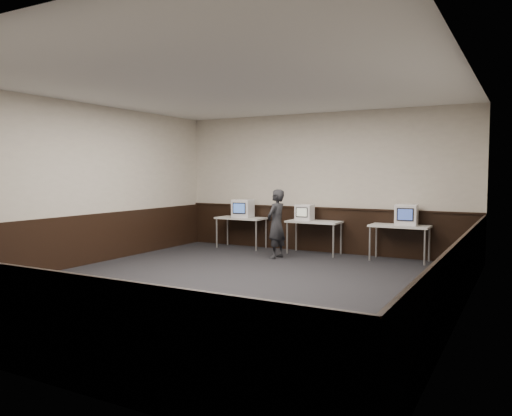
# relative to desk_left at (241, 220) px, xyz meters

# --- Properties ---
(floor) EXTENTS (8.00, 8.00, 0.00)m
(floor) POSITION_rel_desk_left_xyz_m (1.90, -3.60, -0.68)
(floor) COLOR black
(floor) RESTS_ON ground
(ceiling) EXTENTS (8.00, 8.00, 0.00)m
(ceiling) POSITION_rel_desk_left_xyz_m (1.90, -3.60, 2.52)
(ceiling) COLOR white
(ceiling) RESTS_ON back_wall
(back_wall) EXTENTS (7.00, 0.00, 7.00)m
(back_wall) POSITION_rel_desk_left_xyz_m (1.90, 0.40, 0.92)
(back_wall) COLOR #BEB5A6
(back_wall) RESTS_ON ground
(left_wall) EXTENTS (0.00, 8.00, 8.00)m
(left_wall) POSITION_rel_desk_left_xyz_m (-1.60, -3.60, 0.92)
(left_wall) COLOR #BEB5A6
(left_wall) RESTS_ON ground
(right_wall) EXTENTS (0.00, 8.00, 8.00)m
(right_wall) POSITION_rel_desk_left_xyz_m (5.40, -3.60, 0.92)
(right_wall) COLOR #BEB5A6
(right_wall) RESTS_ON ground
(wainscot_back) EXTENTS (6.98, 0.04, 1.00)m
(wainscot_back) POSITION_rel_desk_left_xyz_m (1.90, 0.38, -0.18)
(wainscot_back) COLOR black
(wainscot_back) RESTS_ON back_wall
(wainscot_front) EXTENTS (6.98, 0.04, 1.00)m
(wainscot_front) POSITION_rel_desk_left_xyz_m (1.90, -7.58, -0.18)
(wainscot_front) COLOR black
(wainscot_front) RESTS_ON front_wall
(wainscot_left) EXTENTS (0.04, 7.98, 1.00)m
(wainscot_left) POSITION_rel_desk_left_xyz_m (-1.58, -3.60, -0.18)
(wainscot_left) COLOR black
(wainscot_left) RESTS_ON left_wall
(wainscot_right) EXTENTS (0.04, 7.98, 1.00)m
(wainscot_right) POSITION_rel_desk_left_xyz_m (5.38, -3.60, -0.18)
(wainscot_right) COLOR black
(wainscot_right) RESTS_ON right_wall
(wainscot_rail) EXTENTS (6.98, 0.06, 0.04)m
(wainscot_rail) POSITION_rel_desk_left_xyz_m (1.90, 0.36, 0.34)
(wainscot_rail) COLOR black
(wainscot_rail) RESTS_ON wainscot_back
(desk_left) EXTENTS (1.20, 0.60, 0.75)m
(desk_left) POSITION_rel_desk_left_xyz_m (0.00, 0.00, 0.00)
(desk_left) COLOR silver
(desk_left) RESTS_ON ground
(desk_center) EXTENTS (1.20, 0.60, 0.75)m
(desk_center) POSITION_rel_desk_left_xyz_m (1.90, 0.00, 0.00)
(desk_center) COLOR silver
(desk_center) RESTS_ON ground
(desk_right) EXTENTS (1.20, 0.60, 0.75)m
(desk_right) POSITION_rel_desk_left_xyz_m (3.80, 0.00, 0.00)
(desk_right) COLOR silver
(desk_right) RESTS_ON ground
(emac_left) EXTENTS (0.50, 0.52, 0.44)m
(emac_left) POSITION_rel_desk_left_xyz_m (0.08, -0.05, 0.29)
(emac_left) COLOR white
(emac_left) RESTS_ON desk_left
(emac_center) EXTENTS (0.39, 0.41, 0.36)m
(emac_center) POSITION_rel_desk_left_xyz_m (1.68, -0.02, 0.25)
(emac_center) COLOR white
(emac_center) RESTS_ON desk_center
(emac_right) EXTENTS (0.48, 0.51, 0.44)m
(emac_right) POSITION_rel_desk_left_xyz_m (3.93, 0.02, 0.29)
(emac_right) COLOR white
(emac_right) RESTS_ON desk_right
(person) EXTENTS (0.40, 0.57, 1.48)m
(person) POSITION_rel_desk_left_xyz_m (1.40, -0.90, 0.06)
(person) COLOR black
(person) RESTS_ON ground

